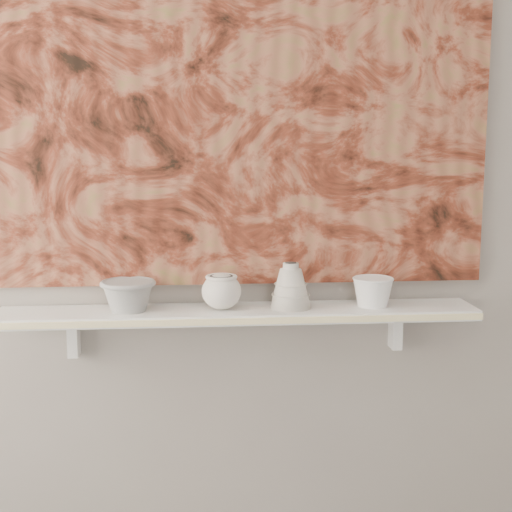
{
  "coord_description": "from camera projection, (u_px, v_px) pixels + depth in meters",
  "views": [
    {
      "loc": [
        -0.12,
        -0.53,
        1.41
      ],
      "look_at": [
        0.05,
        1.49,
        1.09
      ],
      "focal_mm": 50.0,
      "sensor_mm": 36.0,
      "label": 1
    }
  ],
  "objects": [
    {
      "name": "wall_back",
      "position": [
        236.0,
        163.0,
        2.11
      ],
      "size": [
        3.6,
        0.0,
        3.6
      ],
      "primitive_type": "plane",
      "rotation": [
        1.57,
        0.0,
        0.0
      ],
      "color": "gray",
      "rests_on": "floor"
    },
    {
      "name": "shelf",
      "position": [
        239.0,
        314.0,
        2.09
      ],
      "size": [
        1.4,
        0.18,
        0.03
      ],
      "primitive_type": "cube",
      "color": "white",
      "rests_on": "wall_back"
    },
    {
      "name": "shelf_stripe",
      "position": [
        241.0,
        321.0,
        2.0
      ],
      "size": [
        1.4,
        0.01,
        0.02
      ],
      "primitive_type": "cube",
      "color": "#F6E6A4",
      "rests_on": "shelf"
    },
    {
      "name": "bracket_left",
      "position": [
        74.0,
        336.0,
        2.12
      ],
      "size": [
        0.03,
        0.06,
        0.12
      ],
      "primitive_type": "cube",
      "color": "white",
      "rests_on": "wall_back"
    },
    {
      "name": "bracket_right",
      "position": [
        395.0,
        329.0,
        2.2
      ],
      "size": [
        0.03,
        0.06,
        0.12
      ],
      "primitive_type": "cube",
      "color": "white",
      "rests_on": "wall_back"
    },
    {
      "name": "painting",
      "position": [
        236.0,
        97.0,
        2.07
      ],
      "size": [
        1.5,
        0.02,
        1.1
      ],
      "primitive_type": "cube",
      "color": "maroon",
      "rests_on": "wall_back"
    },
    {
      "name": "house_motif",
      "position": [
        386.0,
        203.0,
        2.14
      ],
      "size": [
        0.09,
        0.0,
        0.08
      ],
      "primitive_type": "cube",
      "color": "black",
      "rests_on": "painting"
    },
    {
      "name": "bowl_grey",
      "position": [
        128.0,
        295.0,
        2.05
      ],
      "size": [
        0.2,
        0.2,
        0.09
      ],
      "primitive_type": null,
      "rotation": [
        0.0,
        0.0,
        0.26
      ],
      "color": "gray",
      "rests_on": "shelf"
    },
    {
      "name": "cup_cream",
      "position": [
        221.0,
        291.0,
        2.07
      ],
      "size": [
        0.12,
        0.12,
        0.1
      ],
      "primitive_type": null,
      "rotation": [
        0.0,
        0.0,
        0.03
      ],
      "color": "silver",
      "rests_on": "shelf"
    },
    {
      "name": "bell_vessel",
      "position": [
        291.0,
        285.0,
        2.09
      ],
      "size": [
        0.14,
        0.14,
        0.13
      ],
      "primitive_type": null,
      "rotation": [
        0.0,
        0.0,
        -0.16
      ],
      "color": "beige",
      "rests_on": "shelf"
    },
    {
      "name": "bowl_white",
      "position": [
        373.0,
        292.0,
        2.11
      ],
      "size": [
        0.14,
        0.14,
        0.09
      ],
      "primitive_type": null,
      "rotation": [
        0.0,
        0.0,
        0.21
      ],
      "color": "white",
      "rests_on": "shelf"
    }
  ]
}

